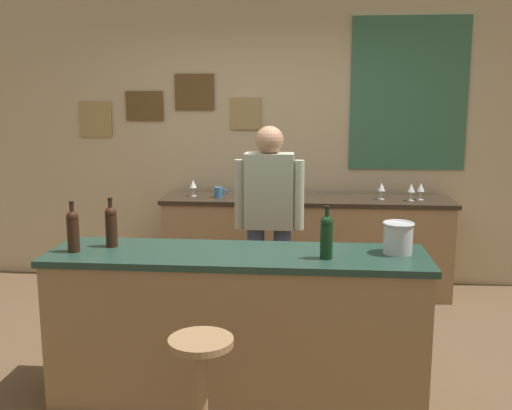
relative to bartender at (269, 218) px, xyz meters
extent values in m
plane|color=brown|center=(-0.13, -0.55, -0.94)|extent=(10.00, 10.00, 0.00)
cube|color=tan|center=(-0.13, 1.48, 0.46)|extent=(6.00, 0.06, 2.80)
cube|color=#997F4C|center=(-1.83, 1.43, 0.67)|extent=(0.32, 0.02, 0.34)
cube|color=brown|center=(-1.33, 1.43, 0.80)|extent=(0.37, 0.02, 0.29)
cube|color=brown|center=(-0.83, 1.43, 0.93)|extent=(0.38, 0.02, 0.35)
cube|color=#997F4C|center=(-0.33, 1.43, 0.73)|extent=(0.29, 0.02, 0.30)
cube|color=#38664C|center=(1.21, 1.43, 0.91)|extent=(1.09, 0.02, 1.42)
cube|color=olive|center=(-0.13, -0.95, -0.50)|extent=(2.21, 0.57, 0.88)
cube|color=#1E382D|center=(-0.13, -0.95, -0.04)|extent=(2.26, 0.60, 0.04)
cube|color=olive|center=(0.27, 1.10, -0.51)|extent=(2.62, 0.53, 0.86)
cube|color=#2D2319|center=(0.27, 1.10, -0.06)|extent=(2.67, 0.56, 0.04)
cylinder|color=#384766|center=(0.10, 0.00, -0.51)|extent=(0.13, 0.13, 0.86)
cylinder|color=#384766|center=(-0.10, 0.00, -0.51)|extent=(0.13, 0.13, 0.86)
cube|color=#9EA38E|center=(0.00, 0.00, 0.20)|extent=(0.36, 0.20, 0.56)
sphere|color=#A87A5B|center=(0.00, 0.00, 0.58)|extent=(0.21, 0.21, 0.21)
cylinder|color=#9EA38E|center=(0.22, 0.00, 0.17)|extent=(0.08, 0.08, 0.52)
cylinder|color=#9EA38E|center=(-0.22, 0.00, 0.17)|extent=(0.08, 0.08, 0.52)
cylinder|color=olive|center=(-0.22, -1.67, -0.61)|extent=(0.06, 0.06, 0.65)
cylinder|color=olive|center=(-0.22, -1.67, -0.27)|extent=(0.32, 0.32, 0.03)
cylinder|color=black|center=(-1.10, -1.03, 0.08)|extent=(0.07, 0.07, 0.20)
sphere|color=black|center=(-1.10, -1.03, 0.20)|extent=(0.07, 0.07, 0.07)
cylinder|color=black|center=(-1.10, -1.03, 0.23)|extent=(0.03, 0.03, 0.09)
cylinder|color=black|center=(-1.10, -1.03, 0.28)|extent=(0.03, 0.03, 0.02)
cylinder|color=black|center=(-0.91, -0.89, 0.08)|extent=(0.07, 0.07, 0.20)
sphere|color=black|center=(-0.91, -0.89, 0.20)|extent=(0.07, 0.07, 0.07)
cylinder|color=black|center=(-0.91, -0.89, 0.23)|extent=(0.03, 0.03, 0.09)
cylinder|color=black|center=(-0.91, -0.89, 0.28)|extent=(0.03, 0.03, 0.02)
cylinder|color=black|center=(0.40, -1.04, 0.08)|extent=(0.07, 0.07, 0.20)
sphere|color=black|center=(0.40, -1.04, 0.20)|extent=(0.07, 0.07, 0.07)
cylinder|color=black|center=(0.40, -1.04, 0.23)|extent=(0.03, 0.03, 0.09)
cylinder|color=black|center=(0.40, -1.04, 0.28)|extent=(0.03, 0.03, 0.02)
cylinder|color=#B7BABF|center=(0.82, -0.89, 0.07)|extent=(0.17, 0.17, 0.18)
torus|color=#B7BABF|center=(0.82, -0.89, 0.16)|extent=(0.19, 0.19, 0.02)
cylinder|color=silver|center=(-0.79, 1.10, -0.03)|extent=(0.06, 0.06, 0.00)
cylinder|color=silver|center=(-0.79, 1.10, 0.01)|extent=(0.01, 0.01, 0.07)
cone|color=silver|center=(-0.79, 1.10, 0.08)|extent=(0.07, 0.07, 0.08)
cylinder|color=silver|center=(-0.13, 1.05, -0.03)|extent=(0.06, 0.06, 0.00)
cylinder|color=silver|center=(-0.13, 1.05, 0.01)|extent=(0.01, 0.01, 0.07)
cone|color=silver|center=(-0.13, 1.05, 0.08)|extent=(0.07, 0.07, 0.08)
cylinder|color=silver|center=(0.95, 1.08, -0.03)|extent=(0.06, 0.06, 0.00)
cylinder|color=silver|center=(0.95, 1.08, 0.01)|extent=(0.01, 0.01, 0.07)
cone|color=silver|center=(0.95, 1.08, 0.08)|extent=(0.07, 0.07, 0.08)
cylinder|color=silver|center=(1.21, 1.04, -0.03)|extent=(0.06, 0.06, 0.00)
cylinder|color=silver|center=(1.21, 1.04, 0.01)|extent=(0.01, 0.01, 0.07)
cone|color=silver|center=(1.21, 1.04, 0.08)|extent=(0.07, 0.07, 0.08)
cylinder|color=silver|center=(1.30, 1.09, -0.03)|extent=(0.06, 0.06, 0.00)
cylinder|color=silver|center=(1.30, 1.09, 0.01)|extent=(0.01, 0.01, 0.07)
cone|color=silver|center=(1.30, 1.09, 0.08)|extent=(0.07, 0.07, 0.08)
cylinder|color=#336699|center=(-0.55, 1.07, 0.01)|extent=(0.08, 0.08, 0.09)
torus|color=#336699|center=(-0.49, 1.07, 0.02)|extent=(0.06, 0.01, 0.06)
camera|label=1|loc=(0.30, -4.34, 0.90)|focal=41.64mm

